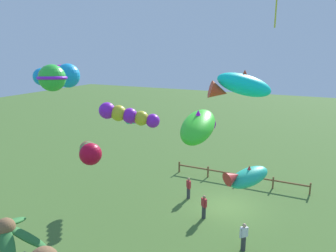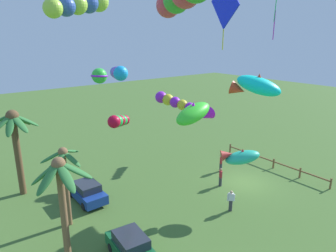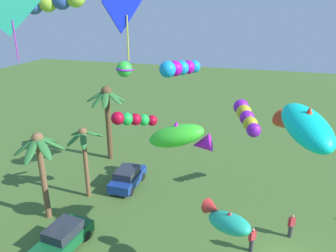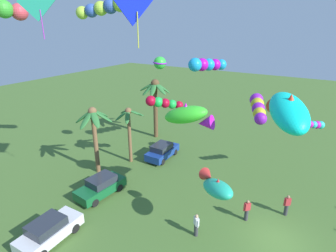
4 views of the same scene
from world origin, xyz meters
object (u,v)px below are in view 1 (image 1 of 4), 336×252
at_px(kite_fish_10, 240,85).
at_px(kite_tube_11, 89,152).
at_px(kite_tube_6, 133,120).
at_px(spectator_2, 244,237).
at_px(kite_tube_5, 56,76).
at_px(kite_ball_3, 52,78).
at_px(kite_tube_7, 127,115).
at_px(spectator_0, 189,188).
at_px(kite_fish_8, 199,126).
at_px(kite_fish_9, 247,177).
at_px(spectator_1, 204,207).

height_order(kite_fish_10, kite_tube_11, kite_fish_10).
bearing_deg(kite_tube_6, kite_fish_10, 172.29).
bearing_deg(spectator_2, kite_tube_5, 22.22).
bearing_deg(kite_ball_3, kite_tube_7, -77.20).
xyz_separation_m(spectator_0, kite_tube_6, (4.91, -0.55, 4.48)).
bearing_deg(kite_tube_7, kite_fish_8, 153.44).
distance_m(spectator_2, kite_tube_5, 12.86).
relative_size(spectator_0, kite_fish_10, 0.38).
bearing_deg(kite_tube_7, kite_tube_11, 110.68).
bearing_deg(kite_fish_10, kite_fish_9, 113.49).
bearing_deg(spectator_2, kite_tube_11, 47.18).
bearing_deg(spectator_0, kite_fish_10, 170.49).
height_order(kite_tube_6, kite_tube_7, kite_tube_7).
height_order(kite_ball_3, kite_tube_7, kite_ball_3).
distance_m(spectator_0, kite_fish_8, 9.39).
relative_size(kite_tube_5, kite_tube_6, 1.89).
distance_m(kite_ball_3, kite_tube_7, 8.50).
height_order(kite_tube_5, kite_tube_6, kite_tube_5).
height_order(spectator_0, spectator_2, same).
height_order(spectator_0, kite_ball_3, kite_ball_3).
bearing_deg(spectator_1, kite_fish_9, 155.59).
height_order(spectator_2, kite_tube_6, kite_tube_6).
distance_m(spectator_0, kite_fish_10, 8.45).
xyz_separation_m(spectator_1, kite_tube_7, (4.88, 1.13, 5.76)).
bearing_deg(kite_fish_9, kite_tube_11, 52.98).
relative_size(spectator_2, kite_fish_8, 0.45).
bearing_deg(kite_fish_10, kite_tube_5, 45.55).
relative_size(kite_tube_6, kite_fish_9, 0.71).
bearing_deg(kite_ball_3, spectator_0, -95.97).
bearing_deg(spectator_1, kite_tube_5, 45.36).
relative_size(spectator_0, kite_tube_5, 0.41).
xyz_separation_m(spectator_1, kite_ball_3, (3.12, 8.89, 8.76)).
bearing_deg(kite_tube_5, kite_tube_11, 149.49).
bearing_deg(spectator_2, kite_fish_8, 41.37).
distance_m(spectator_2, kite_fish_8, 6.85).
relative_size(spectator_1, kite_tube_6, 0.77).
height_order(spectator_2, kite_fish_8, kite_fish_8).
height_order(kite_tube_7, kite_fish_8, kite_fish_8).
relative_size(kite_tube_5, kite_fish_9, 1.34).
distance_m(spectator_1, kite_fish_8, 7.57).
bearing_deg(kite_tube_5, kite_tube_7, -101.48).
height_order(kite_tube_6, kite_fish_8, kite_fish_8).
height_order(kite_ball_3, kite_tube_6, kite_ball_3).
bearing_deg(spectator_1, kite_tube_11, 74.22).
relative_size(kite_tube_6, kite_fish_10, 0.49).
bearing_deg(spectator_1, kite_fish_8, 104.07).
height_order(kite_tube_7, kite_fish_10, kite_fish_10).
distance_m(kite_tube_7, kite_tube_11, 7.39).
bearing_deg(kite_fish_10, kite_tube_11, 68.38).
xyz_separation_m(kite_fish_9, kite_fish_10, (1.27, -2.91, 4.63)).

